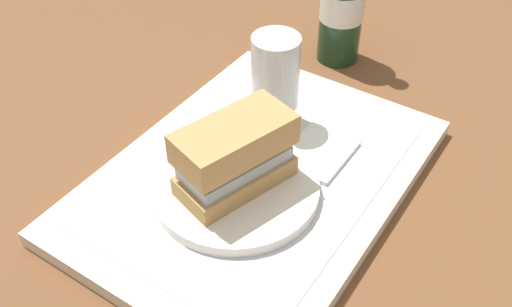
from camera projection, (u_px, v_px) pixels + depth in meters
ground_plane at (256, 184)px, 0.71m from camera, size 3.00×3.00×0.00m
tray at (256, 178)px, 0.71m from camera, size 0.44×0.32×0.02m
placemat at (256, 172)px, 0.70m from camera, size 0.38×0.27×0.00m
plate at (236, 188)px, 0.67m from camera, size 0.19×0.19×0.01m
sandwich at (237, 154)px, 0.64m from camera, size 0.14×0.10×0.08m
beer_glass at (275, 77)px, 0.72m from camera, size 0.06×0.06×0.12m
napkin_folded at (319, 152)px, 0.72m from camera, size 0.09×0.07×0.01m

